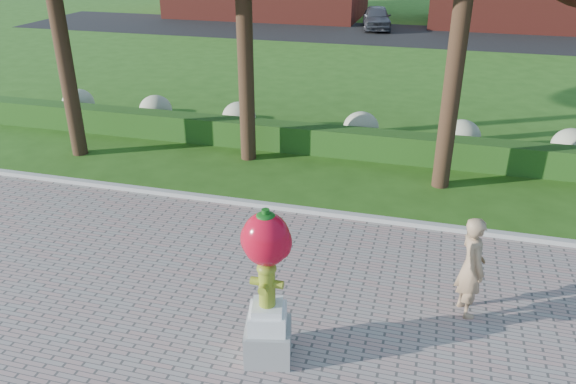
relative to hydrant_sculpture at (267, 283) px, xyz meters
name	(u,v)px	position (x,y,z in m)	size (l,w,h in m)	color
ground	(246,280)	(-1.06, 1.94, -1.42)	(100.00, 100.00, 0.00)	#275114
curb	(287,209)	(-1.06, 4.94, -1.35)	(40.00, 0.18, 0.15)	#ADADA5
lawn_hedge	(322,140)	(-1.06, 8.94, -1.02)	(24.00, 0.70, 0.80)	#1B4A15
hydrangea_row	(347,126)	(-0.49, 9.94, -0.87)	(20.10, 1.10, 0.99)	#9FA67E
street	(393,34)	(-1.06, 29.94, -1.41)	(50.00, 8.00, 0.02)	black
hydrant_sculpture	(267,283)	(0.00, 0.00, 0.00)	(0.85, 0.85, 2.61)	gray
woman	(471,267)	(3.01, 2.01, -0.45)	(0.68, 0.44, 1.86)	#9E7D5A
parked_car	(377,17)	(-2.32, 31.66, -0.67)	(1.72, 4.28, 1.46)	#3E3F45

